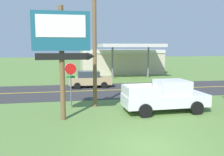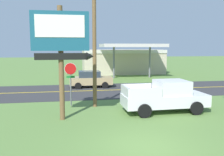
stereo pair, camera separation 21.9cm
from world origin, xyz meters
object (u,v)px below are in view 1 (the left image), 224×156
object	(u,v)px
utility_pole	(95,32)
pickup_white_parked_on_lawn	(166,96)
car_tan_mid_lane	(90,79)
gas_station	(121,61)
motel_sign	(63,43)
stop_sign	(71,77)

from	to	relation	value
utility_pole	pickup_white_parked_on_lawn	distance (m)	6.18
utility_pole	car_tan_mid_lane	xyz separation A→B (m)	(0.36, 7.96, -4.18)
pickup_white_parked_on_lawn	car_tan_mid_lane	world-z (taller)	pickup_white_parked_on_lawn
gas_station	motel_sign	bearing A→B (deg)	-109.88
utility_pole	pickup_white_parked_on_lawn	bearing A→B (deg)	-26.45
utility_pole	stop_sign	bearing A→B (deg)	162.84
motel_sign	car_tan_mid_lane	bearing A→B (deg)	77.56
gas_station	car_tan_mid_lane	xyz separation A→B (m)	(-5.97, -12.31, -1.11)
car_tan_mid_lane	utility_pole	bearing A→B (deg)	-92.59
gas_station	car_tan_mid_lane	distance (m)	13.72
utility_pole	pickup_white_parked_on_lawn	xyz separation A→B (m)	(4.18, -2.08, -4.05)
gas_station	utility_pole	bearing A→B (deg)	-107.34
car_tan_mid_lane	pickup_white_parked_on_lawn	bearing A→B (deg)	-69.17
utility_pole	car_tan_mid_lane	bearing A→B (deg)	87.41
motel_sign	gas_station	size ratio (longest dim) A/B	0.51
stop_sign	gas_station	bearing A→B (deg)	68.18
motel_sign	pickup_white_parked_on_lawn	xyz separation A→B (m)	(6.19, 0.71, -3.27)
gas_station	car_tan_mid_lane	size ratio (longest dim) A/B	2.86
pickup_white_parked_on_lawn	car_tan_mid_lane	xyz separation A→B (m)	(-3.82, 10.04, -0.13)
pickup_white_parked_on_lawn	stop_sign	bearing A→B (deg)	155.99
car_tan_mid_lane	stop_sign	bearing A→B (deg)	-104.64
utility_pole	car_tan_mid_lane	world-z (taller)	utility_pole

